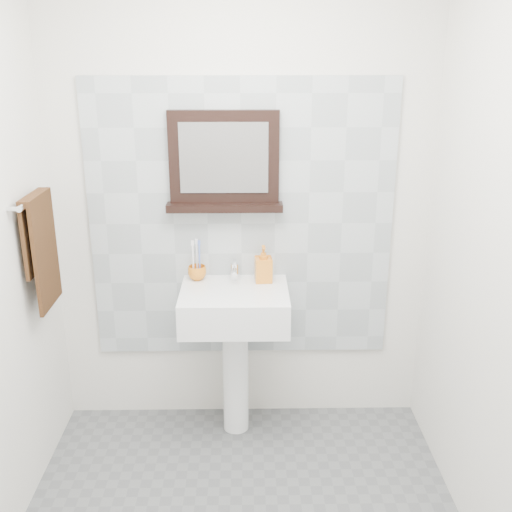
{
  "coord_description": "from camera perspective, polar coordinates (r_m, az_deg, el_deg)",
  "views": [
    {
      "loc": [
        0.03,
        -1.96,
        2.02
      ],
      "look_at": [
        0.07,
        0.55,
        1.15
      ],
      "focal_mm": 42.0,
      "sensor_mm": 36.0,
      "label": 1
    }
  ],
  "objects": [
    {
      "name": "back_wall",
      "position": [
        3.16,
        -1.42,
        4.96
      ],
      "size": [
        2.0,
        0.01,
        2.5
      ],
      "primitive_type": "cube",
      "color": "silver",
      "rests_on": "ground"
    },
    {
      "name": "front_wall",
      "position": [
        1.15,
        -2.27,
        -22.54
      ],
      "size": [
        2.0,
        0.01,
        2.5
      ],
      "primitive_type": "cube",
      "color": "silver",
      "rests_on": "ground"
    },
    {
      "name": "splashback",
      "position": [
        3.17,
        -1.41,
        3.16
      ],
      "size": [
        1.6,
        0.02,
        1.5
      ],
      "primitive_type": "cube",
      "color": "#A9B2B7",
      "rests_on": "back_wall"
    },
    {
      "name": "pedestal_sink",
      "position": [
        3.14,
        -2.04,
        -6.28
      ],
      "size": [
        0.55,
        0.44,
        0.96
      ],
      "color": "white",
      "rests_on": "ground"
    },
    {
      "name": "toothbrush_cup",
      "position": [
        3.19,
        -5.63,
        -1.6
      ],
      "size": [
        0.1,
        0.1,
        0.08
      ],
      "primitive_type": "imported",
      "rotation": [
        0.0,
        0.0,
        -0.07
      ],
      "color": "orange",
      "rests_on": "pedestal_sink"
    },
    {
      "name": "toothbrushes",
      "position": [
        3.16,
        -5.69,
        -0.16
      ],
      "size": [
        0.05,
        0.04,
        0.21
      ],
      "color": "white",
      "rests_on": "toothbrush_cup"
    },
    {
      "name": "soap_dispenser",
      "position": [
        3.13,
        0.71,
        -0.75
      ],
      "size": [
        0.1,
        0.1,
        0.19
      ],
      "primitive_type": "imported",
      "rotation": [
        0.0,
        0.0,
        0.09
      ],
      "color": "#DB5719",
      "rests_on": "pedestal_sink"
    },
    {
      "name": "framed_mirror",
      "position": [
        3.07,
        -3.05,
        8.76
      ],
      "size": [
        0.6,
        0.11,
        0.51
      ],
      "color": "black",
      "rests_on": "back_wall"
    },
    {
      "name": "towel_bar",
      "position": [
        2.94,
        -20.42,
        5.15
      ],
      "size": [
        0.07,
        0.4,
        0.03
      ],
      "color": "silver",
      "rests_on": "left_wall"
    },
    {
      "name": "hand_towel",
      "position": [
        2.99,
        -19.83,
        1.25
      ],
      "size": [
        0.06,
        0.3,
        0.55
      ],
      "color": "#321D0E",
      "rests_on": "towel_bar"
    }
  ]
}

